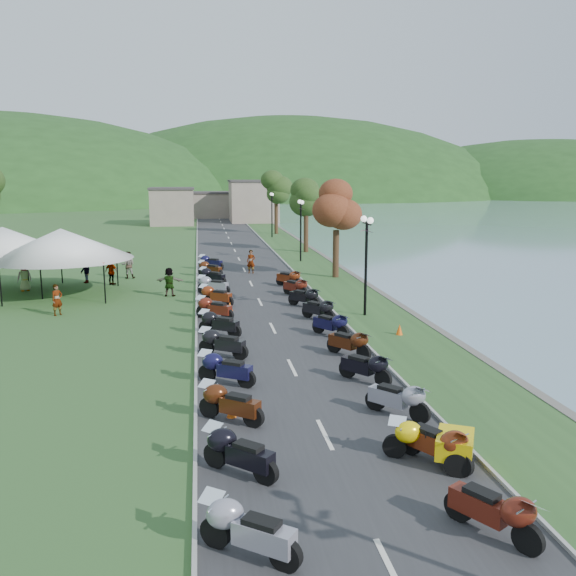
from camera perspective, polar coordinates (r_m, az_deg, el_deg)
name	(u,v)px	position (r m, az deg, el deg)	size (l,w,h in m)	color
ground	(363,513)	(13.96, 7.00, -20.15)	(400.00, 400.00, 0.00)	#39662E
road	(239,259)	(52.14, -4.61, 2.71)	(7.00, 120.00, 0.02)	#333336
hills_backdrop	(208,196)	(211.69, -7.50, 8.56)	(360.00, 120.00, 76.00)	#285621
far_building	(207,205)	(96.66, -7.60, 7.75)	(18.00, 16.00, 5.00)	gray
yellow_trike	(429,443)	(16.05, 13.08, -13.96)	(2.29, 1.43, 1.05)	yellow
moto_row_left	(220,334)	(25.73, -6.36, -4.27)	(2.60, 44.45, 1.10)	#331411
moto_row_right	(337,333)	(25.73, 4.64, -4.24)	(2.60, 30.19, 1.10)	#331411
vendor_tent_main	(63,262)	(38.46, -20.33, 2.27)	(5.50, 5.50, 4.00)	white
vendor_tent_side	(5,260)	(41.05, -24.97, 2.43)	(5.39, 5.39, 4.00)	white
tree_lakeside	(336,224)	(42.49, 4.54, 6.03)	(2.71, 2.71, 7.54)	#314F1D
pedestrian_a	(58,315)	(33.45, -20.70, -2.40)	(0.59, 0.43, 1.62)	slate
pedestrian_b	(129,278)	(43.83, -14.68, 0.89)	(0.91, 0.50, 1.88)	slate
pedestrian_c	(86,283)	(42.77, -18.39, 0.46)	(1.16, 0.48, 1.80)	slate
traffic_cone_near	(231,410)	(18.49, -5.32, -11.32)	(0.30, 0.30, 0.47)	#F2590C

